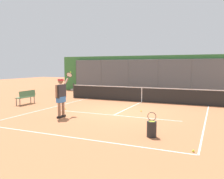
{
  "coord_description": "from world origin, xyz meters",
  "views": [
    {
      "loc": [
        -4.4,
        11.07,
        2.32
      ],
      "look_at": [
        0.79,
        -0.76,
        1.05
      ],
      "focal_mm": 38.28,
      "sensor_mm": 36.0,
      "label": 1
    }
  ],
  "objects_px": {
    "tennis_player": "(61,95)",
    "ball_basket": "(152,128)",
    "courtside_bench": "(26,96)",
    "tennis_ball_by_sideline": "(141,111)",
    "tennis_ball_near_net": "(65,109)",
    "tennis_ball_mid_court": "(193,151)"
  },
  "relations": [
    {
      "from": "tennis_player",
      "to": "ball_basket",
      "type": "bearing_deg",
      "value": -103.36
    },
    {
      "from": "tennis_player",
      "to": "courtside_bench",
      "type": "distance_m",
      "value": 4.79
    },
    {
      "from": "tennis_ball_by_sideline",
      "to": "ball_basket",
      "type": "relative_size",
      "value": 0.08
    },
    {
      "from": "tennis_player",
      "to": "courtside_bench",
      "type": "relative_size",
      "value": 1.58
    },
    {
      "from": "tennis_ball_near_net",
      "to": "ball_basket",
      "type": "bearing_deg",
      "value": 151.02
    },
    {
      "from": "tennis_player",
      "to": "tennis_ball_near_net",
      "type": "distance_m",
      "value": 2.25
    },
    {
      "from": "tennis_ball_near_net",
      "to": "courtside_bench",
      "type": "height_order",
      "value": "courtside_bench"
    },
    {
      "from": "ball_basket",
      "to": "courtside_bench",
      "type": "bearing_deg",
      "value": -22.23
    },
    {
      "from": "tennis_ball_by_sideline",
      "to": "courtside_bench",
      "type": "relative_size",
      "value": 0.05
    },
    {
      "from": "courtside_bench",
      "to": "tennis_ball_near_net",
      "type": "bearing_deg",
      "value": -99.06
    },
    {
      "from": "courtside_bench",
      "to": "ball_basket",
      "type": "xyz_separation_m",
      "value": [
        -8.68,
        3.55,
        -0.21
      ]
    },
    {
      "from": "tennis_player",
      "to": "ball_basket",
      "type": "xyz_separation_m",
      "value": [
        -4.49,
        1.29,
        -0.75
      ]
    },
    {
      "from": "tennis_ball_mid_court",
      "to": "ball_basket",
      "type": "xyz_separation_m",
      "value": [
        1.39,
        -0.92,
        0.27
      ]
    },
    {
      "from": "tennis_ball_near_net",
      "to": "ball_basket",
      "type": "relative_size",
      "value": 0.08
    },
    {
      "from": "tennis_ball_mid_court",
      "to": "courtside_bench",
      "type": "relative_size",
      "value": 0.05
    },
    {
      "from": "tennis_ball_mid_court",
      "to": "tennis_ball_by_sideline",
      "type": "xyz_separation_m",
      "value": [
        2.97,
        -4.99,
        0.0
      ]
    },
    {
      "from": "tennis_ball_by_sideline",
      "to": "tennis_ball_near_net",
      "type": "height_order",
      "value": "same"
    },
    {
      "from": "courtside_bench",
      "to": "ball_basket",
      "type": "relative_size",
      "value": 1.57
    },
    {
      "from": "tennis_ball_by_sideline",
      "to": "courtside_bench",
      "type": "height_order",
      "value": "courtside_bench"
    },
    {
      "from": "tennis_ball_by_sideline",
      "to": "tennis_player",
      "type": "bearing_deg",
      "value": 43.61
    },
    {
      "from": "tennis_player",
      "to": "courtside_bench",
      "type": "xyz_separation_m",
      "value": [
        4.19,
        -2.25,
        -0.53
      ]
    },
    {
      "from": "tennis_player",
      "to": "tennis_ball_near_net",
      "type": "height_order",
      "value": "tennis_player"
    }
  ]
}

